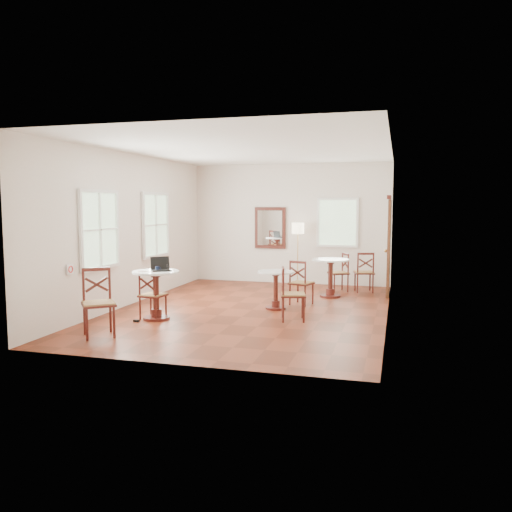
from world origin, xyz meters
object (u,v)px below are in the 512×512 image
Objects in this scene: chair_back_a at (364,272)px; mouse at (156,271)px; cafe_table_near at (156,289)px; laptop at (161,267)px; navy_mug at (157,269)px; chair_back_b at (339,272)px; chair_near_b at (98,303)px; chair_mid_b at (292,294)px; chair_mid_a at (301,283)px; water_glass at (168,267)px; cafe_table_mid at (276,286)px; floor_lamp at (298,232)px; power_adapter at (136,321)px; chair_near_a at (152,295)px; cafe_table_back at (330,273)px.

chair_back_a is 5.12m from mouse.
cafe_table_near is 0.40m from laptop.
laptop is 4.19× the size of navy_mug.
cafe_table_near is 0.97× the size of chair_back_b.
cafe_table_near is 1.31m from chair_near_b.
chair_mid_b is at bearing 12.99° from navy_mug.
chair_mid_a is 8.73× the size of water_glass.
navy_mug is (-1.78, -1.41, 0.44)m from cafe_table_mid.
mouse is at bearing -138.78° from cafe_table_mid.
floor_lamp is 16.18× the size of power_adapter.
chair_mid_b is 2.70m from power_adapter.
chair_back_b is at bearing 51.89° from mouse.
water_glass is at bearing -144.40° from chair_near_a.
chair_back_a reaches higher than chair_mid_a.
cafe_table_mid is 0.79× the size of chair_mid_b.
chair_near_b is at bearing 87.24° from chair_near_a.
cafe_table_near is at bearing -141.51° from cafe_table_mid.
chair_near_b reaches higher than chair_mid_b.
water_glass is at bearing 58.77° from chair_mid_a.
chair_mid_a is at bearing -131.58° from chair_near_a.
floor_lamp reaches higher than navy_mug.
chair_back_a is at bearing -18.35° from floor_lamp.
power_adapter is (-2.43, -2.24, -0.43)m from chair_mid_a.
power_adapter is at bearing -164.87° from laptop.
chair_near_a is at bearing -66.18° from chair_back_b.
water_glass is at bearing 32.16° from chair_near_b.
mouse is 0.91m from power_adapter.
cafe_table_back reaches higher than cafe_table_mid.
laptop is 0.19m from mouse.
cafe_table_mid is 2.31m from navy_mug.
cafe_table_back is 1.94× the size of laptop.
cafe_table_mid is at bearing 39.93° from power_adapter.
chair_mid_b is (0.10, -1.42, 0.01)m from chair_mid_a.
cafe_table_mid is 2.54m from chair_back_b.
cafe_table_back is at bearing 46.80° from mouse.
chair_near_a is 0.93× the size of chair_back_a.
chair_mid_a is 2.99m from mouse.
chair_back_b is at bearing -28.46° from floor_lamp.
chair_near_a is at bearing 57.46° from chair_mid_a.
water_glass reaches higher than cafe_table_near.
water_glass is at bearing 43.44° from cafe_table_near.
chair_near_b is at bearing -141.56° from laptop.
chair_back_b is at bearing 18.37° from laptop.
chair_mid_b is 3.98m from floor_lamp.
water_glass is at bearing 46.90° from power_adapter.
chair_near_b is 1.28m from mouse.
chair_mid_b is 3.27m from chair_back_b.
mouse is at bearing 91.86° from chair_mid_b.
water_glass reaches higher than chair_mid_a.
cafe_table_mid is at bearing 38.41° from navy_mug.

